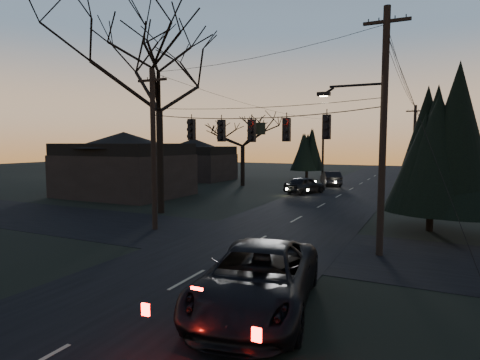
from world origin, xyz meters
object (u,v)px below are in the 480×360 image
at_px(utility_pole_left, 155,229).
at_px(suv_near, 257,279).
at_px(sedan_oncoming_b, 331,178).
at_px(bare_tree_left, 159,70).
at_px(utility_pole_far_r, 412,188).
at_px(utility_pole_far_l, 322,178).
at_px(utility_pole_right, 379,255).
at_px(evergreen_right, 433,149).
at_px(sedan_oncoming_a, 305,185).

distance_m(utility_pole_left, suv_near, 11.63).
bearing_deg(sedan_oncoming_b, bare_tree_left, 51.67).
height_order(utility_pole_far_r, sedan_oncoming_b, utility_pole_far_r).
xyz_separation_m(utility_pole_far_r, bare_tree_left, (-14.33, -23.70, 9.34)).
height_order(utility_pole_far_l, suv_near, utility_pole_far_l).
bearing_deg(utility_pole_right, utility_pole_far_l, 107.72).
height_order(utility_pole_left, suv_near, utility_pole_left).
bearing_deg(utility_pole_right, evergreen_right, 73.26).
bearing_deg(evergreen_right, bare_tree_left, -173.86).
distance_m(suv_near, sedan_oncoming_b, 34.11).
bearing_deg(sedan_oncoming_b, suv_near, 76.97).
bearing_deg(utility_pole_far_r, sedan_oncoming_a, -132.29).
height_order(utility_pole_far_l, bare_tree_left, bare_tree_left).
bearing_deg(utility_pole_right, utility_pole_left, 180.00).
distance_m(utility_pole_far_r, sedan_oncoming_a, 12.95).
xyz_separation_m(utility_pole_far_r, suv_near, (-2.40, -35.19, 0.88)).
relative_size(suv_near, sedan_oncoming_b, 1.33).
height_order(utility_pole_left, sedan_oncoming_b, utility_pole_left).
relative_size(utility_pole_far_l, sedan_oncoming_a, 1.76).
relative_size(utility_pole_right, utility_pole_far_r, 1.18).
bearing_deg(suv_near, sedan_oncoming_b, 89.19).
height_order(utility_pole_far_r, bare_tree_left, bare_tree_left).
relative_size(utility_pole_right, evergreen_right, 1.34).
distance_m(utility_pole_far_l, sedan_oncoming_a, 17.80).
bearing_deg(sedan_oncoming_b, utility_pole_left, 60.04).
relative_size(utility_pole_far_r, suv_near, 1.35).
height_order(utility_pole_far_l, sedan_oncoming_b, utility_pole_far_l).
bearing_deg(utility_pole_right, suv_near, -108.45).
height_order(evergreen_right, sedan_oncoming_a, evergreen_right).
bearing_deg(sedan_oncoming_a, evergreen_right, 150.08).
distance_m(utility_pole_far_r, bare_tree_left, 29.23).
distance_m(utility_pole_right, utility_pole_left, 11.50).
height_order(utility_pole_right, sedan_oncoming_a, utility_pole_right).
relative_size(suv_near, sedan_oncoming_a, 1.39).
xyz_separation_m(evergreen_right, sedan_oncoming_b, (-9.98, 20.40, -3.56)).
relative_size(sedan_oncoming_a, sedan_oncoming_b, 0.96).
bearing_deg(sedan_oncoming_b, utility_pole_far_r, 168.10).
relative_size(utility_pole_right, utility_pole_far_l, 1.25).
bearing_deg(sedan_oncoming_b, sedan_oncoming_a, 63.38).
height_order(utility_pole_left, bare_tree_left, bare_tree_left).
bearing_deg(utility_pole_far_r, evergreen_right, -85.27).
distance_m(utility_pole_far_l, evergreen_right, 33.07).
xyz_separation_m(utility_pole_far_l, sedan_oncoming_a, (2.80, -17.56, 0.77)).
height_order(utility_pole_right, bare_tree_left, bare_tree_left).
bearing_deg(utility_pole_far_r, suv_near, -93.90).
bearing_deg(utility_pole_left, utility_pole_right, 0.00).
distance_m(utility_pole_left, sedan_oncoming_a, 18.66).
relative_size(bare_tree_left, sedan_oncoming_b, 2.81).
bearing_deg(sedan_oncoming_a, sedan_oncoming_b, -74.09).
bearing_deg(utility_pole_right, bare_tree_left, 163.29).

